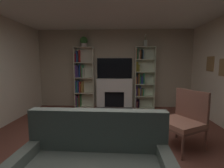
# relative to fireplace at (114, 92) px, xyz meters

# --- Properties ---
(ground_plane) EXTENTS (7.58, 7.58, 0.00)m
(ground_plane) POSITION_rel_fireplace_xyz_m (0.00, -3.04, -0.53)
(ground_plane) COLOR brown
(wall_back_accent) EXTENTS (5.39, 0.06, 2.66)m
(wall_back_accent) POSITION_rel_fireplace_xyz_m (0.00, 0.15, 0.80)
(wall_back_accent) COLOR tan
(wall_back_accent) RESTS_ON ground_plane
(fireplace) EXTENTS (1.32, 0.53, 1.00)m
(fireplace) POSITION_rel_fireplace_xyz_m (0.00, 0.00, 0.00)
(fireplace) COLOR white
(fireplace) RESTS_ON ground_plane
(tv) EXTENTS (1.20, 0.06, 0.69)m
(tv) POSITION_rel_fireplace_xyz_m (0.00, 0.09, 0.82)
(tv) COLOR black
(tv) RESTS_ON fireplace
(bookshelf_left) EXTENTS (0.66, 0.32, 2.06)m
(bookshelf_left) POSITION_rel_fireplace_xyz_m (-1.11, -0.00, 0.47)
(bookshelf_left) COLOR beige
(bookshelf_left) RESTS_ON ground_plane
(bookshelf_right) EXTENTS (0.66, 0.31, 2.06)m
(bookshelf_right) POSITION_rel_fireplace_xyz_m (0.95, 0.00, 0.50)
(bookshelf_right) COLOR silver
(bookshelf_right) RESTS_ON ground_plane
(potted_plant) EXTENTS (0.25, 0.25, 0.35)m
(potted_plant) POSITION_rel_fireplace_xyz_m (-1.03, -0.03, 1.72)
(potted_plant) COLOR beige
(potted_plant) RESTS_ON bookshelf_left
(vase_with_flowers) EXTENTS (0.11, 0.11, 0.42)m
(vase_with_flowers) POSITION_rel_fireplace_xyz_m (1.03, -0.03, 1.67)
(vase_with_flowers) COLOR silver
(vase_with_flowers) RESTS_ON bookshelf_right
(armchair) EXTENTS (0.88, 0.90, 1.04)m
(armchair) POSITION_rel_fireplace_xyz_m (1.36, -2.77, 0.00)
(armchair) COLOR brown
(armchair) RESTS_ON ground_plane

